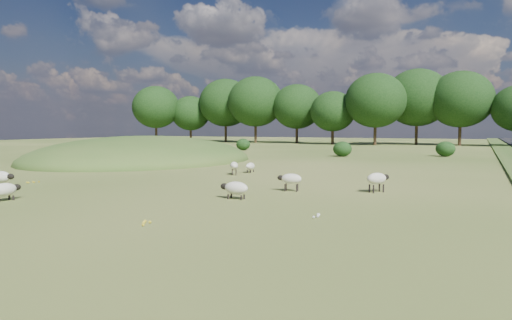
{
  "coord_description": "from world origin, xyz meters",
  "views": [
    {
      "loc": [
        12.15,
        -16.64,
        2.63
      ],
      "look_at": [
        2.0,
        4.0,
        1.0
      ],
      "focal_mm": 32.0,
      "sensor_mm": 36.0,
      "label": 1
    }
  ],
  "objects": [
    {
      "name": "sheep_1",
      "position": [
        8.45,
        2.07,
        0.56
      ],
      "size": [
        0.93,
        1.11,
        0.81
      ],
      "rotation": [
        0.0,
        0.0,
        0.95
      ],
      "color": "beige",
      "rests_on": "ground"
    },
    {
      "name": "ground",
      "position": [
        0.0,
        20.0,
        0.0
      ],
      "size": [
        160.0,
        160.0,
        0.0
      ],
      "primitive_type": "plane",
      "color": "#35531A",
      "rests_on": "ground"
    },
    {
      "name": "sheep_4",
      "position": [
        -0.14,
        5.58,
        0.51
      ],
      "size": [
        0.79,
        1.03,
        0.73
      ],
      "rotation": [
        0.0,
        0.0,
        2.08
      ],
      "color": "beige",
      "rests_on": "ground"
    },
    {
      "name": "sheep_0",
      "position": [
        0.08,
        7.13,
        0.37
      ],
      "size": [
        0.53,
        1.03,
        0.58
      ],
      "rotation": [
        0.0,
        0.0,
        4.82
      ],
      "color": "beige",
      "rests_on": "ground"
    },
    {
      "name": "sheep_6",
      "position": [
        4.1,
        -2.0,
        0.41
      ],
      "size": [
        1.12,
        0.5,
        0.65
      ],
      "rotation": [
        0.0,
        0.0,
        3.14
      ],
      "color": "beige",
      "rests_on": "ground"
    },
    {
      "name": "shrubs",
      "position": [
        -0.48,
        27.64,
        0.69
      ],
      "size": [
        23.77,
        8.05,
        1.4
      ],
      "color": "black",
      "rests_on": "ground"
    },
    {
      "name": "sheep_2",
      "position": [
        5.17,
        0.82,
        0.52
      ],
      "size": [
        1.06,
        0.58,
        0.74
      ],
      "rotation": [
        0.0,
        0.0,
        3.31
      ],
      "color": "beige",
      "rests_on": "ground"
    },
    {
      "name": "treeline",
      "position": [
        -1.06,
        55.44,
        6.57
      ],
      "size": [
        96.28,
        14.66,
        11.7
      ],
      "color": "black",
      "rests_on": "ground"
    },
    {
      "name": "sheep_5",
      "position": [
        -5.64,
        -4.45,
        0.58
      ],
      "size": [
        1.2,
        0.67,
        0.84
      ],
      "rotation": [
        0.0,
        0.0,
        0.18
      ],
      "color": "beige",
      "rests_on": "ground"
    },
    {
      "name": "mound",
      "position": [
        -12.0,
        12.0,
        0.0
      ],
      "size": [
        16.0,
        20.0,
        4.0
      ],
      "primitive_type": "ellipsoid",
      "color": "#33561E",
      "rests_on": "ground"
    },
    {
      "name": "sheep_3",
      "position": [
        -3.13,
        -6.04,
        0.41
      ],
      "size": [
        0.5,
        1.12,
        0.65
      ],
      "rotation": [
        0.0,
        0.0,
        1.56
      ],
      "color": "beige",
      "rests_on": "ground"
    }
  ]
}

